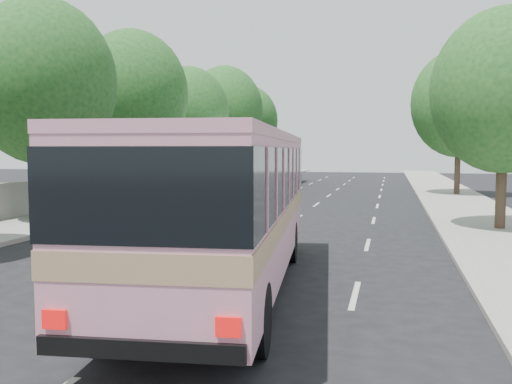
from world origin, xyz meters
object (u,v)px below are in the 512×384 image
(pink_taxi, at_px, (178,217))
(tour_coach_front, at_px, (238,161))
(white_pickup, at_px, (214,200))
(pink_bus, at_px, (225,193))
(tour_coach_rear, at_px, (278,161))

(pink_taxi, distance_m, tour_coach_front, 16.81)
(white_pickup, bearing_deg, pink_bus, -65.90)
(pink_bus, xyz_separation_m, tour_coach_rear, (-6.07, 34.78, -0.04))
(pink_taxi, relative_size, tour_coach_front, 0.33)
(tour_coach_front, distance_m, tour_coach_rear, 12.13)
(pink_bus, distance_m, tour_coach_front, 23.48)
(white_pickup, distance_m, tour_coach_rear, 24.27)
(white_pickup, relative_size, tour_coach_rear, 0.53)
(tour_coach_front, bearing_deg, tour_coach_rear, 87.00)
(pink_bus, height_order, tour_coach_front, tour_coach_front)
(white_pickup, bearing_deg, tour_coach_front, 105.79)
(pink_taxi, relative_size, tour_coach_rear, 0.37)
(pink_taxi, bearing_deg, tour_coach_rear, 88.23)
(pink_taxi, height_order, tour_coach_rear, tour_coach_rear)
(pink_bus, bearing_deg, pink_taxi, 113.90)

